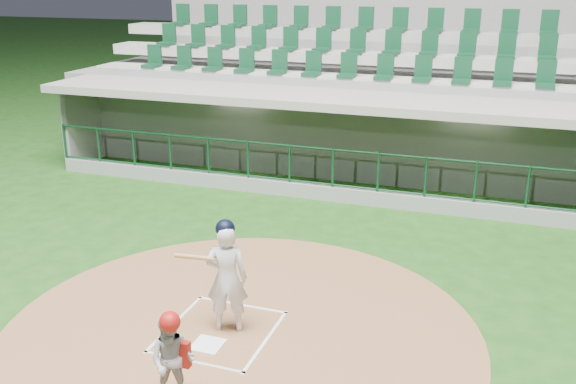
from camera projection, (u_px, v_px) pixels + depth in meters
name	position (u px, v px, depth m)	size (l,w,h in m)	color
ground	(228.00, 322.00, 9.88)	(120.00, 120.00, 0.00)	#194313
dirt_circle	(241.00, 332.00, 9.60)	(7.20, 7.20, 0.01)	brown
home_plate	(208.00, 345.00, 9.25)	(0.43, 0.43, 0.02)	white
batter_box_chalk	(220.00, 331.00, 9.60)	(1.55, 1.80, 0.01)	white
dugout_structure	(356.00, 143.00, 16.54)	(16.40, 3.70, 3.00)	gray
seating_deck	(378.00, 104.00, 19.16)	(17.00, 6.72, 5.15)	slate
batter	(227.00, 276.00, 9.40)	(0.89, 0.92, 1.77)	silver
catcher	(172.00, 358.00, 7.84)	(0.67, 0.59, 1.26)	#97979C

